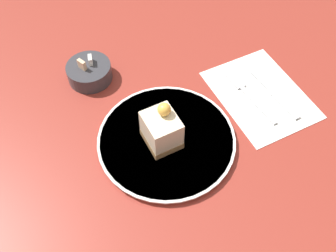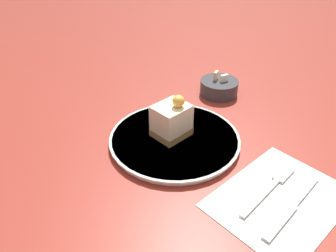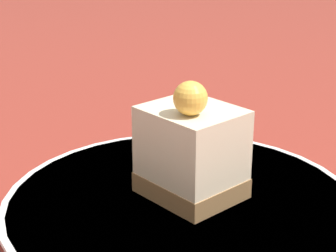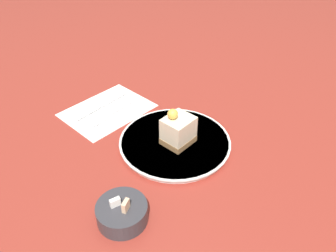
{
  "view_description": "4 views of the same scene",
  "coord_description": "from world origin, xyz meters",
  "px_view_note": "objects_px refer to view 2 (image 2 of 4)",
  "views": [
    {
      "loc": [
        -0.25,
        -0.38,
        0.63
      ],
      "look_at": [
        -0.02,
        -0.02,
        0.04
      ],
      "focal_mm": 40.0,
      "sensor_mm": 36.0,
      "label": 1
    },
    {
      "loc": [
        0.32,
        -0.46,
        0.42
      ],
      "look_at": [
        -0.03,
        -0.05,
        0.05
      ],
      "focal_mm": 35.0,
      "sensor_mm": 36.0,
      "label": 2
    },
    {
      "loc": [
        0.26,
        0.22,
        0.22
      ],
      "look_at": [
        -0.03,
        -0.05,
        0.07
      ],
      "focal_mm": 60.0,
      "sensor_mm": 36.0,
      "label": 3
    },
    {
      "loc": [
        -0.39,
        0.48,
        0.53
      ],
      "look_at": [
        -0.02,
        -0.02,
        0.06
      ],
      "focal_mm": 35.0,
      "sensor_mm": 36.0,
      "label": 4
    }
  ],
  "objects_px": {
    "cake_slice": "(172,120)",
    "fork": "(272,185)",
    "plate": "(175,139)",
    "knife": "(289,212)",
    "sugar_bowl": "(219,87)"
  },
  "relations": [
    {
      "from": "sugar_bowl",
      "to": "knife",
      "type": "bearing_deg",
      "value": -40.6
    },
    {
      "from": "plate",
      "to": "knife",
      "type": "relative_size",
      "value": 1.48
    },
    {
      "from": "plate",
      "to": "fork",
      "type": "height_order",
      "value": "plate"
    },
    {
      "from": "plate",
      "to": "fork",
      "type": "bearing_deg",
      "value": 2.8
    },
    {
      "from": "fork",
      "to": "knife",
      "type": "distance_m",
      "value": 0.06
    },
    {
      "from": "plate",
      "to": "sugar_bowl",
      "type": "height_order",
      "value": "sugar_bowl"
    },
    {
      "from": "plate",
      "to": "sugar_bowl",
      "type": "distance_m",
      "value": 0.25
    },
    {
      "from": "cake_slice",
      "to": "fork",
      "type": "height_order",
      "value": "cake_slice"
    },
    {
      "from": "sugar_bowl",
      "to": "fork",
      "type": "bearing_deg",
      "value": -40.91
    },
    {
      "from": "knife",
      "to": "sugar_bowl",
      "type": "distance_m",
      "value": 0.41
    },
    {
      "from": "cake_slice",
      "to": "knife",
      "type": "height_order",
      "value": "cake_slice"
    },
    {
      "from": "plate",
      "to": "cake_slice",
      "type": "xyz_separation_m",
      "value": [
        -0.01,
        0.0,
        0.04
      ]
    },
    {
      "from": "plate",
      "to": "cake_slice",
      "type": "distance_m",
      "value": 0.04
    },
    {
      "from": "knife",
      "to": "sugar_bowl",
      "type": "bearing_deg",
      "value": 142.21
    },
    {
      "from": "plate",
      "to": "sugar_bowl",
      "type": "xyz_separation_m",
      "value": [
        -0.05,
        0.24,
        0.01
      ]
    }
  ]
}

